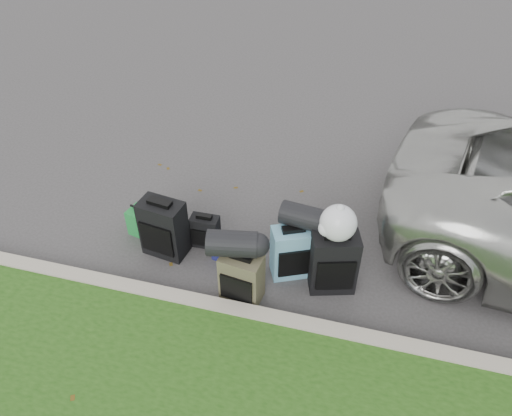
% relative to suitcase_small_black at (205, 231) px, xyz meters
% --- Properties ---
extents(ground, '(120.00, 120.00, 0.00)m').
position_rel_suitcase_small_black_xyz_m(ground, '(0.69, 0.01, -0.22)').
color(ground, '#383535').
rests_on(ground, ground).
extents(curb, '(120.00, 0.18, 0.15)m').
position_rel_suitcase_small_black_xyz_m(curb, '(0.69, -0.99, -0.14)').
color(curb, '#9E937F').
rests_on(curb, ground).
extents(suitcase_small_black, '(0.35, 0.20, 0.43)m').
position_rel_suitcase_small_black_xyz_m(suitcase_small_black, '(0.00, 0.00, 0.00)').
color(suitcase_small_black, black).
rests_on(suitcase_small_black, ground).
extents(suitcase_large_black_left, '(0.56, 0.38, 0.75)m').
position_rel_suitcase_small_black_xyz_m(suitcase_large_black_left, '(-0.43, -0.24, 0.16)').
color(suitcase_large_black_left, black).
rests_on(suitcase_large_black_left, ground).
extents(suitcase_olive, '(0.48, 0.33, 0.62)m').
position_rel_suitcase_small_black_xyz_m(suitcase_olive, '(0.67, -0.70, 0.09)').
color(suitcase_olive, '#3E3B28').
rests_on(suitcase_olive, ground).
extents(suitcase_teal, '(0.54, 0.44, 0.66)m').
position_rel_suitcase_small_black_xyz_m(suitcase_teal, '(1.13, -0.19, 0.11)').
color(suitcase_teal, teal).
rests_on(suitcase_teal, ground).
extents(suitcase_large_black_right, '(0.58, 0.44, 0.76)m').
position_rel_suitcase_small_black_xyz_m(suitcase_large_black_right, '(1.61, -0.28, 0.17)').
color(suitcase_large_black_right, black).
rests_on(suitcase_large_black_right, ground).
extents(tote_green, '(0.36, 0.32, 0.36)m').
position_rel_suitcase_small_black_xyz_m(tote_green, '(-0.85, -0.00, -0.04)').
color(tote_green, '#1B7D33').
rests_on(tote_green, ground).
extents(tote_navy, '(0.32, 0.27, 0.29)m').
position_rel_suitcase_small_black_xyz_m(tote_navy, '(0.31, -0.17, -0.07)').
color(tote_navy, navy).
rests_on(tote_navy, ground).
extents(duffel_left, '(0.57, 0.38, 0.29)m').
position_rel_suitcase_small_black_xyz_m(duffel_left, '(0.56, -0.66, 0.54)').
color(duffel_left, black).
rests_on(duffel_left, suitcase_olive).
extents(duffel_right, '(0.51, 0.33, 0.27)m').
position_rel_suitcase_small_black_xyz_m(duffel_right, '(1.20, -0.08, 0.58)').
color(duffel_right, black).
rests_on(duffel_right, suitcase_teal).
extents(trash_bag, '(0.39, 0.39, 0.39)m').
position_rel_suitcase_small_black_xyz_m(trash_bag, '(1.60, -0.28, 0.74)').
color(trash_bag, silver).
rests_on(trash_bag, suitcase_large_black_right).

